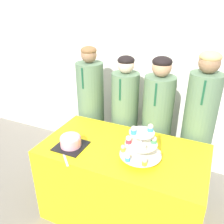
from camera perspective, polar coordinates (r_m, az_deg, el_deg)
wall_back at (r=2.79m, az=11.40°, el=13.02°), size 9.00×0.06×2.70m
table at (r=2.30m, az=2.46°, el=-16.72°), size 1.42×0.75×0.78m
round_cake at (r=2.08m, az=-9.94°, el=-6.80°), size 0.25×0.25×0.12m
cake_knife at (r=2.02m, az=-11.48°, el=-10.10°), size 0.18×0.18×0.01m
cupcake_stand at (r=1.87m, az=6.93°, el=-7.84°), size 0.33×0.33×0.32m
student_0 at (r=2.78m, az=-4.98°, el=-0.73°), size 0.30×0.30×1.50m
student_1 at (r=2.63m, az=3.01°, el=-2.91°), size 0.29×0.29×1.44m
student_2 at (r=2.54m, az=10.53°, el=-4.21°), size 0.31×0.31×1.46m
student_3 at (r=2.47m, az=19.68°, el=-5.06°), size 0.30×0.30×1.55m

